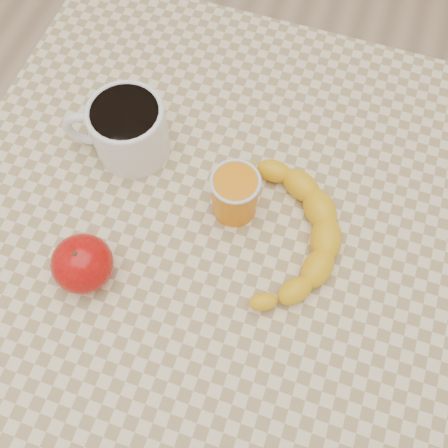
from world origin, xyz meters
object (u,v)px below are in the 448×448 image
(table, at_px, (224,252))
(apple, at_px, (82,264))
(coffee_mug, at_px, (127,129))
(orange_juice_glass, at_px, (235,194))
(banana, at_px, (283,231))

(table, distance_m, apple, 0.22)
(coffee_mug, height_order, orange_juice_glass, coffee_mug)
(coffee_mug, distance_m, orange_juice_glass, 0.18)
(table, distance_m, coffee_mug, 0.23)
(apple, bearing_deg, table, 37.81)
(banana, bearing_deg, orange_juice_glass, 148.50)
(table, height_order, banana, banana)
(orange_juice_glass, xyz_separation_m, banana, (0.08, -0.02, -0.02))
(apple, bearing_deg, orange_juice_glass, 45.25)
(coffee_mug, xyz_separation_m, banana, (0.25, -0.07, -0.03))
(coffee_mug, bearing_deg, orange_juice_glass, -14.56)
(table, distance_m, orange_juice_glass, 0.13)
(table, bearing_deg, banana, 11.13)
(apple, height_order, banana, apple)
(table, height_order, orange_juice_glass, orange_juice_glass)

